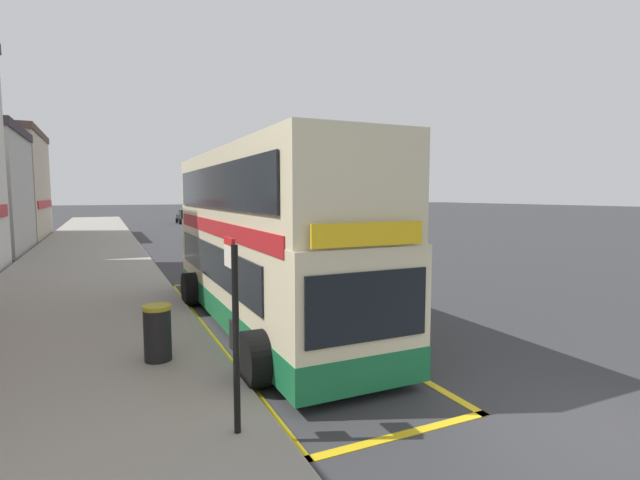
% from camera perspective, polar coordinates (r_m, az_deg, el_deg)
% --- Properties ---
extents(ground_plane, '(260.00, 260.00, 0.00)m').
position_cam_1_polar(ground_plane, '(36.59, -15.29, 0.16)').
color(ground_plane, '#333335').
extents(pavement_near, '(6.00, 76.00, 0.14)m').
position_cam_1_polar(pavement_near, '(36.08, -26.31, -0.18)').
color(pavement_near, gray).
rests_on(pavement_near, ground).
extents(double_decker_bus, '(3.16, 10.35, 4.40)m').
position_cam_1_polar(double_decker_bus, '(11.86, -6.96, -0.55)').
color(double_decker_bus, beige).
rests_on(double_decker_bus, ground).
extents(bus_bay_markings, '(3.07, 12.52, 0.01)m').
position_cam_1_polar(bus_bay_markings, '(12.30, -6.96, -10.09)').
color(bus_bay_markings, gold).
rests_on(bus_bay_markings, ground).
extents(bus_stop_sign, '(0.09, 0.51, 2.60)m').
position_cam_1_polar(bus_stop_sign, '(6.36, -10.47, -9.41)').
color(bus_stop_sign, black).
rests_on(bus_stop_sign, pavement_near).
extents(parked_car_navy_ahead, '(2.09, 4.20, 1.62)m').
position_cam_1_polar(parked_car_navy_ahead, '(28.84, -2.47, 0.55)').
color(parked_car_navy_ahead, navy).
rests_on(parked_car_navy_ahead, ground).
extents(parked_car_maroon_distant, '(2.09, 4.20, 1.62)m').
position_cam_1_polar(parked_car_maroon_distant, '(35.79, -7.20, 1.48)').
color(parked_car_maroon_distant, maroon).
rests_on(parked_car_maroon_distant, ground).
extents(parked_car_black_behind, '(2.09, 4.20, 1.62)m').
position_cam_1_polar(parked_car_black_behind, '(56.13, -16.01, 2.78)').
color(parked_car_black_behind, black).
rests_on(parked_car_black_behind, ground).
extents(litter_bin, '(0.54, 0.54, 1.07)m').
position_cam_1_polar(litter_bin, '(9.62, -19.26, -10.66)').
color(litter_bin, black).
rests_on(litter_bin, pavement_near).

